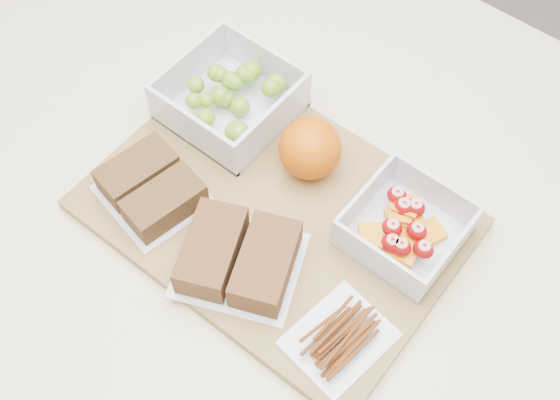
# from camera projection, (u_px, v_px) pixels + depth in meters

# --- Properties ---
(counter) EXTENTS (1.20, 0.90, 0.90)m
(counter) POSITION_uv_depth(u_px,v_px,m) (285.00, 336.00, 1.23)
(counter) COLOR beige
(counter) RESTS_ON ground
(cutting_board) EXTENTS (0.42, 0.31, 0.02)m
(cutting_board) POSITION_uv_depth(u_px,v_px,m) (275.00, 214.00, 0.83)
(cutting_board) COLOR olive
(cutting_board) RESTS_ON counter
(grape_container) EXTENTS (0.14, 0.14, 0.06)m
(grape_container) POSITION_uv_depth(u_px,v_px,m) (233.00, 98.00, 0.88)
(grape_container) COLOR silver
(grape_container) RESTS_ON cutting_board
(fruit_container) EXTENTS (0.12, 0.12, 0.05)m
(fruit_container) POSITION_uv_depth(u_px,v_px,m) (405.00, 228.00, 0.79)
(fruit_container) COLOR silver
(fruit_container) RESTS_ON cutting_board
(orange) EXTENTS (0.08, 0.08, 0.08)m
(orange) POSITION_uv_depth(u_px,v_px,m) (310.00, 149.00, 0.82)
(orange) COLOR #CC5504
(orange) RESTS_ON cutting_board
(sandwich_bag_left) EXTENTS (0.14, 0.13, 0.04)m
(sandwich_bag_left) POSITION_uv_depth(u_px,v_px,m) (151.00, 188.00, 0.82)
(sandwich_bag_left) COLOR silver
(sandwich_bag_left) RESTS_ON cutting_board
(sandwich_bag_center) EXTENTS (0.17, 0.16, 0.04)m
(sandwich_bag_center) POSITION_uv_depth(u_px,v_px,m) (239.00, 257.00, 0.77)
(sandwich_bag_center) COLOR silver
(sandwich_bag_center) RESTS_ON cutting_board
(pretzel_bag) EXTENTS (0.10, 0.12, 0.02)m
(pretzel_bag) POSITION_uv_depth(u_px,v_px,m) (340.00, 335.00, 0.73)
(pretzel_bag) COLOR silver
(pretzel_bag) RESTS_ON cutting_board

